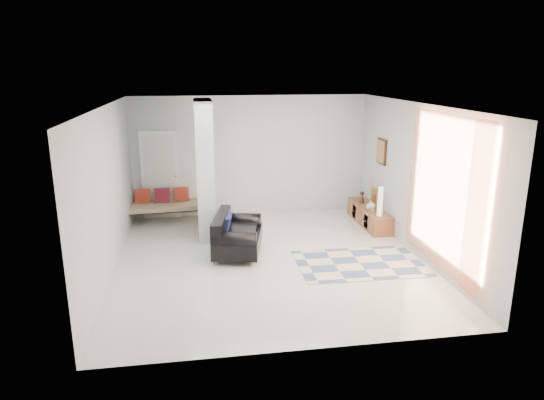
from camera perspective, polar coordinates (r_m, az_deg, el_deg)
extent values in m
plane|color=silver|center=(8.98, -0.23, -6.99)|extent=(6.00, 6.00, 0.00)
plane|color=white|center=(8.33, -0.25, 11.12)|extent=(6.00, 6.00, 0.00)
plane|color=silver|center=(11.46, -2.55, 5.21)|extent=(6.00, 0.00, 6.00)
plane|color=silver|center=(5.73, 4.38, -5.26)|extent=(6.00, 0.00, 6.00)
plane|color=silver|center=(8.58, -18.70, 0.95)|extent=(0.00, 6.00, 6.00)
plane|color=silver|center=(9.36, 16.64, 2.27)|extent=(0.00, 6.00, 6.00)
cube|color=silver|center=(10.02, -7.90, 3.60)|extent=(0.35, 1.20, 2.80)
cube|color=white|center=(11.46, -13.01, 2.88)|extent=(0.85, 0.06, 2.04)
plane|color=#FF7C43|center=(8.32, 19.52, 0.80)|extent=(0.00, 2.55, 2.55)
cube|color=#3B2010|center=(10.83, 12.77, 5.59)|extent=(0.04, 0.45, 0.55)
cube|color=brown|center=(11.09, 11.37, -1.82)|extent=(0.45, 1.79, 0.40)
cube|color=#3B2010|center=(10.66, 11.01, -2.50)|extent=(0.02, 0.24, 0.28)
cube|color=#3B2010|center=(11.38, 9.67, -1.29)|extent=(0.02, 0.24, 0.28)
cube|color=gold|center=(11.27, 11.90, 0.54)|extent=(0.09, 0.32, 0.40)
cube|color=silver|center=(10.63, 11.67, -1.13)|extent=(0.04, 0.10, 0.12)
cylinder|color=silver|center=(8.80, -6.43, -7.24)|extent=(0.05, 0.05, 0.10)
cylinder|color=silver|center=(9.84, -5.42, -4.72)|extent=(0.05, 0.05, 0.10)
cylinder|color=silver|center=(8.72, -2.34, -7.35)|extent=(0.05, 0.05, 0.10)
cylinder|color=silver|center=(9.77, -1.78, -4.79)|extent=(0.05, 0.05, 0.10)
cube|color=black|center=(9.21, -4.00, -4.80)|extent=(1.08, 1.51, 0.30)
cube|color=black|center=(9.14, -5.99, -2.81)|extent=(0.47, 1.39, 0.36)
cylinder|color=black|center=(8.60, -4.45, -4.65)|extent=(0.82, 0.43, 0.28)
cylinder|color=black|center=(9.66, -3.65, -2.36)|extent=(0.82, 0.43, 0.28)
cube|color=black|center=(9.11, -5.24, -2.70)|extent=(0.24, 0.52, 0.31)
cylinder|color=black|center=(10.96, -16.61, -2.37)|extent=(0.04, 0.04, 0.40)
cylinder|color=black|center=(10.98, -7.02, -1.80)|extent=(0.04, 0.04, 0.40)
cylinder|color=black|center=(11.69, -16.41, -1.26)|extent=(0.04, 0.04, 0.40)
cylinder|color=black|center=(11.71, -7.42, -0.72)|extent=(0.04, 0.04, 0.40)
cube|color=tan|center=(11.25, -11.91, -0.65)|extent=(1.91, 0.91, 0.12)
cube|color=#9F2E1C|center=(11.35, -14.98, 0.45)|extent=(0.35, 0.19, 0.33)
cube|color=maroon|center=(11.34, -12.81, 0.58)|extent=(0.35, 0.19, 0.33)
cube|color=#9F2E1C|center=(11.34, -10.64, 0.71)|extent=(0.35, 0.19, 0.33)
cube|color=beige|center=(8.94, 10.28, -7.33)|extent=(2.27, 1.53, 0.01)
cylinder|color=white|center=(10.38, 12.61, -0.15)|extent=(0.11, 0.11, 0.62)
imported|color=white|center=(10.82, 11.55, -0.59)|extent=(0.21, 0.21, 0.21)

